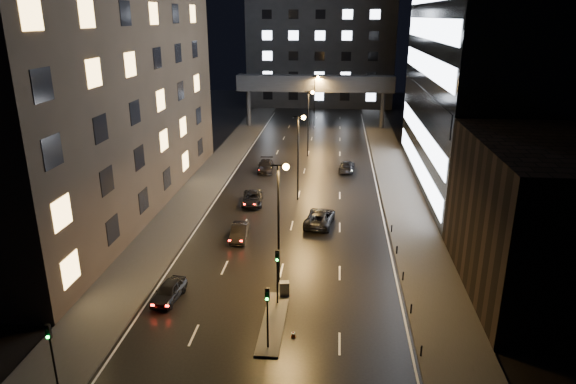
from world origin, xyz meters
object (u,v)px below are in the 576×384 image
car_away_a (169,291)px  car_away_d (266,166)px  car_toward_a (320,217)px  utility_cabinet (284,288)px  car_toward_b (347,166)px  car_away_c (252,198)px  car_away_b (240,232)px

car_away_a → car_away_d: car_away_d is taller
car_away_a → car_toward_a: size_ratio=0.72×
utility_cabinet → car_away_a: bearing=177.9°
car_away_d → car_toward_b: bearing=1.9°
car_toward_a → car_toward_b: size_ratio=1.15×
utility_cabinet → car_toward_b: bearing=71.2°
car_away_c → car_toward_b: size_ratio=1.01×
car_away_b → utility_cabinet: size_ratio=3.85×
car_toward_a → car_toward_b: car_toward_a is taller
car_away_a → car_away_c: (3.00, 21.60, -0.01)m
car_away_d → car_toward_b: 11.42m
car_away_a → car_away_d: bearing=92.3°
car_away_c → utility_cabinet: size_ratio=4.43×
car_away_a → car_toward_a: car_toward_a is taller
car_toward_a → utility_cabinet: bearing=89.4°
car_away_b → car_toward_a: car_toward_a is taller
car_away_c → car_toward_b: 18.24m
car_toward_a → car_toward_b: (3.05, 19.94, -0.07)m
car_away_a → car_toward_a: bearing=62.4°
car_away_d → car_away_a: bearing=-98.2°
car_away_d → car_toward_a: 20.57m
car_away_a → car_away_d: 35.06m
car_away_c → utility_cabinet: bearing=-79.3°
car_away_d → car_toward_a: (8.32, -18.81, 0.05)m
car_toward_b → car_away_a: bearing=74.0°
car_away_b → utility_cabinet: bearing=-66.2°
car_toward_b → utility_cabinet: size_ratio=4.40×
car_away_d → utility_cabinet: 34.25m
car_toward_a → car_away_b: bearing=37.4°
car_away_d → car_toward_a: size_ratio=0.90×
car_away_a → car_away_b: car_away_b is taller
car_away_c → car_away_d: (-0.29, 13.36, 0.05)m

